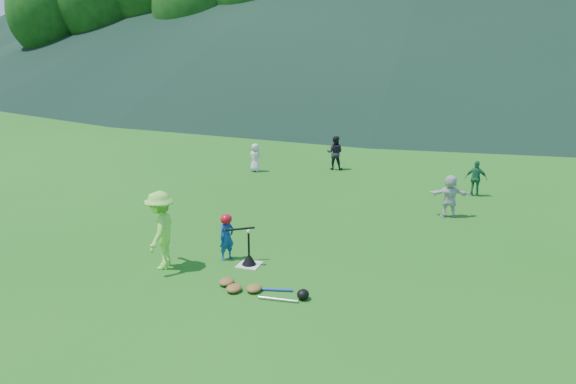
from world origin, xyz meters
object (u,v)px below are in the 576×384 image
at_px(adult_coach, 161,230).
at_px(fielder_c, 476,179).
at_px(fielder_a, 255,158).
at_px(fielder_d, 450,196).
at_px(equipment_pile, 254,288).
at_px(home_plate, 249,265).
at_px(fielder_b, 335,153).
at_px(batting_tee, 249,259).
at_px(batter_child, 227,237).

relative_size(adult_coach, fielder_c, 1.52).
bearing_deg(fielder_a, fielder_d, 160.55).
bearing_deg(equipment_pile, adult_coach, 168.10).
height_order(home_plate, fielder_b, fielder_b).
bearing_deg(home_plate, equipment_pile, -63.58).
bearing_deg(fielder_a, fielder_c, 179.22).
xyz_separation_m(fielder_b, equipment_pile, (0.98, -10.01, -0.53)).
xyz_separation_m(fielder_c, fielder_d, (-0.62, -2.29, 0.04)).
distance_m(adult_coach, fielder_d, 7.50).
xyz_separation_m(fielder_a, batting_tee, (2.95, -7.71, -0.36)).
xyz_separation_m(batter_child, adult_coach, (-1.06, -0.82, 0.31)).
relative_size(fielder_b, fielder_d, 1.07).
bearing_deg(home_plate, fielder_b, 92.73).
bearing_deg(fielder_d, batter_child, 34.50).
bearing_deg(fielder_a, batter_child, 112.94).
bearing_deg(fielder_b, fielder_a, 19.10).
distance_m(batter_child, batting_tee, 0.69).
xyz_separation_m(adult_coach, batting_tee, (1.62, 0.65, -0.67)).
bearing_deg(equipment_pile, batting_tee, 116.42).
bearing_deg(batting_tee, equipment_pile, -63.58).
relative_size(adult_coach, fielder_a, 1.63).
height_order(adult_coach, fielder_d, adult_coach).
xyz_separation_m(fielder_a, fielder_b, (2.52, 1.19, 0.11)).
relative_size(home_plate, fielder_d, 0.40).
bearing_deg(batter_child, fielder_b, 31.55).
bearing_deg(fielder_b, adult_coach, 76.73).
xyz_separation_m(fielder_c, batting_tee, (-4.31, -6.92, -0.39)).
height_order(fielder_b, batting_tee, fielder_b).
bearing_deg(fielder_b, fielder_c, 151.20).
bearing_deg(fielder_b, batter_child, 82.96).
bearing_deg(batting_tee, adult_coach, -158.03).
height_order(fielder_a, equipment_pile, fielder_a).
bearing_deg(fielder_b, equipment_pile, 89.46).
bearing_deg(batting_tee, home_plate, 0.00).
relative_size(adult_coach, fielder_d, 1.42).
distance_m(adult_coach, fielder_c, 9.63).
distance_m(home_plate, adult_coach, 1.92).
distance_m(fielder_d, equipment_pile, 6.57).
bearing_deg(fielder_d, adult_coach, 32.94).
height_order(home_plate, equipment_pile, equipment_pile).
distance_m(fielder_b, fielder_c, 5.13).
xyz_separation_m(adult_coach, equipment_pile, (2.18, -0.46, -0.73)).
bearing_deg(fielder_b, fielder_d, 127.83).
height_order(adult_coach, fielder_c, adult_coach).
xyz_separation_m(adult_coach, fielder_a, (-1.32, 8.37, -0.31)).
distance_m(fielder_a, equipment_pile, 9.50).
bearing_deg(fielder_c, batting_tee, 58.80).
height_order(fielder_a, batting_tee, fielder_a).
bearing_deg(adult_coach, home_plate, 98.55).
height_order(batter_child, fielder_d, fielder_d).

